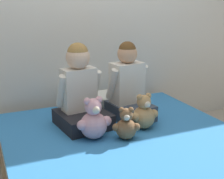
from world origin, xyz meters
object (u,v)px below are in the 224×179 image
object	(u,v)px
bed	(131,164)
teddy_bear_held_by_right_child	(144,114)
child_on_right	(128,87)
pillow_at_headboard	(93,102)
teddy_bear_held_by_left_child	(94,121)
teddy_bear_between_children	(126,126)
child_on_left	(80,93)

from	to	relation	value
bed	teddy_bear_held_by_right_child	xyz separation A→B (m)	(0.19, 0.16, 0.30)
child_on_right	pillow_at_headboard	bearing A→B (deg)	109.59
teddy_bear_held_by_left_child	teddy_bear_between_children	xyz separation A→B (m)	(0.20, -0.10, -0.03)
teddy_bear_held_by_left_child	pillow_at_headboard	size ratio (longest dim) A/B	0.58
child_on_left	teddy_bear_held_by_left_child	size ratio (longest dim) A/B	2.11
bed	pillow_at_headboard	bearing A→B (deg)	90.00
child_on_right	teddy_bear_held_by_right_child	xyz separation A→B (m)	(0.01, -0.25, -0.14)
child_on_left	teddy_bear_held_by_left_child	world-z (taller)	child_on_left
bed	child_on_right	bearing A→B (deg)	66.67
child_on_right	teddy_bear_held_by_right_child	bearing A→B (deg)	-97.49
child_on_left	teddy_bear_held_by_left_child	distance (m)	0.30
teddy_bear_between_children	bed	bearing A→B (deg)	-46.85
child_on_right	teddy_bear_held_by_right_child	size ratio (longest dim) A/B	2.29
teddy_bear_held_by_right_child	child_on_left	bearing A→B (deg)	145.04
child_on_left	pillow_at_headboard	bearing A→B (deg)	48.72
teddy_bear_held_by_left_child	teddy_bear_between_children	distance (m)	0.23
child_on_left	bed	bearing A→B (deg)	-68.82
teddy_bear_held_by_right_child	pillow_at_headboard	size ratio (longest dim) A/B	0.53
bed	child_on_right	size ratio (longest dim) A/B	2.96
teddy_bear_held_by_right_child	pillow_at_headboard	xyz separation A→B (m)	(-0.19, 0.59, -0.06)
teddy_bear_between_children	child_on_right	bearing A→B (deg)	82.72
pillow_at_headboard	teddy_bear_held_by_left_child	bearing A→B (deg)	-110.06
child_on_left	teddy_bear_between_children	distance (m)	0.45
child_on_left	teddy_bear_held_by_right_child	size ratio (longest dim) A/B	2.34
child_on_right	teddy_bear_held_by_left_child	distance (m)	0.50
child_on_right	teddy_bear_held_by_right_child	distance (m)	0.29
child_on_left	child_on_right	size ratio (longest dim) A/B	1.02
teddy_bear_held_by_right_child	teddy_bear_between_children	xyz separation A→B (m)	(-0.20, -0.12, -0.02)
teddy_bear_held_by_right_child	pillow_at_headboard	distance (m)	0.62
bed	teddy_bear_held_by_left_child	bearing A→B (deg)	146.68
teddy_bear_held_by_right_child	teddy_bear_between_children	world-z (taller)	teddy_bear_held_by_right_child
bed	child_on_left	size ratio (longest dim) A/B	2.91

